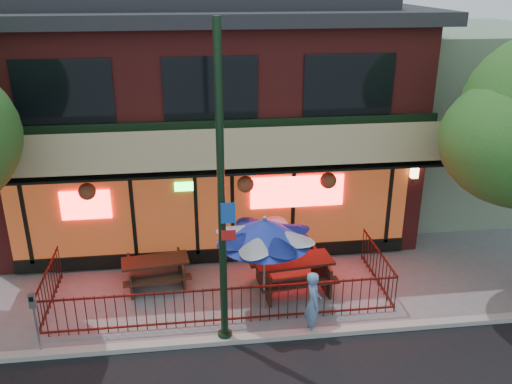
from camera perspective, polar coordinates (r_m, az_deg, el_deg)
ground at (r=13.04m, az=-3.41°, el=-14.18°), size 80.00×80.00×0.00m
curb at (r=12.61m, az=-3.25°, el=-15.29°), size 80.00×0.25×0.12m
restaurant_building at (r=18.00m, az=-5.33°, el=10.48°), size 12.96×9.49×8.05m
neighbor_building at (r=21.11m, az=20.17°, el=7.82°), size 6.00×7.00×6.00m
patio_fence at (r=13.10m, az=-3.63°, el=-10.66°), size 8.44×2.62×1.00m
street_light at (r=11.10m, az=-3.62°, el=-2.19°), size 0.43×0.32×7.00m
picnic_table_left at (r=14.64m, az=-10.51°, el=-7.89°), size 1.88×1.53×0.74m
picnic_table_right at (r=14.21m, az=3.92°, el=-8.15°), size 2.17×1.75×0.86m
patio_umbrella at (r=12.62m, az=0.91°, el=-4.06°), size 2.20×2.20×2.52m
pedestrian at (r=12.57m, az=6.05°, el=-11.51°), size 0.39×0.58×1.56m
parking_meter_near at (r=12.59m, az=-22.27°, el=-11.82°), size 0.14×0.12×1.52m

